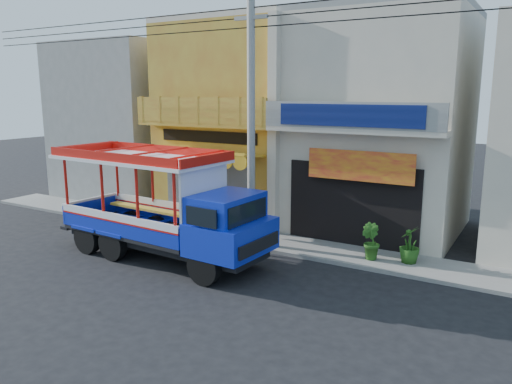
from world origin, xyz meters
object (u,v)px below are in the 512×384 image
(utility_pole, at_px, (255,100))
(green_sign, at_px, (162,214))
(songthaew_truck, at_px, (174,210))
(potted_plant_c, at_px, (410,245))
(potted_plant_b, at_px, (370,241))

(utility_pole, distance_m, green_sign, 6.42)
(songthaew_truck, height_order, potted_plant_c, songthaew_truck)
(green_sign, bearing_deg, utility_pole, -5.06)
(songthaew_truck, xyz_separation_m, green_sign, (-3.13, 2.96, -1.18))
(songthaew_truck, distance_m, potted_plant_b, 6.22)
(songthaew_truck, distance_m, potted_plant_c, 7.34)
(potted_plant_c, bearing_deg, green_sign, -86.78)
(songthaew_truck, xyz_separation_m, potted_plant_b, (5.31, 3.07, -1.00))
(utility_pole, xyz_separation_m, green_sign, (-4.53, 0.40, -4.52))
(potted_plant_c, bearing_deg, utility_pole, -80.26)
(songthaew_truck, distance_m, green_sign, 4.47)
(green_sign, distance_m, potted_plant_b, 8.44)
(potted_plant_b, bearing_deg, potted_plant_c, -137.69)
(potted_plant_b, relative_size, potted_plant_c, 1.00)
(songthaew_truck, relative_size, green_sign, 8.17)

